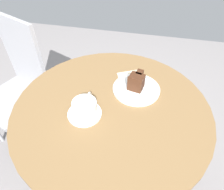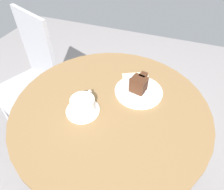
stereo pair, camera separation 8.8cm
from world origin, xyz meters
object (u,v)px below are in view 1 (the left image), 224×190
object	(u,v)px
cake_plate	(136,89)
saucer	(85,114)
teaspoon	(93,109)
cake_slice	(137,81)
coffee_cup	(85,107)
napkin	(132,80)
fork	(145,92)
cafe_chair	(20,80)

from	to	relation	value
cake_plate	saucer	bearing A→B (deg)	135.76
teaspoon	saucer	bearing A→B (deg)	-123.03
cake_plate	cake_slice	size ratio (longest dim) A/B	2.26
saucer	coffee_cup	world-z (taller)	coffee_cup
napkin	saucer	bearing A→B (deg)	148.79
cake_plate	napkin	xyz separation A→B (m)	(0.07, 0.03, -0.00)
cake_plate	fork	bearing A→B (deg)	-118.91
cake_slice	cafe_chair	world-z (taller)	cafe_chair
teaspoon	fork	xyz separation A→B (m)	(0.15, -0.21, 0.00)
fork	napkin	xyz separation A→B (m)	(0.09, 0.07, -0.01)
saucer	napkin	distance (m)	0.32
teaspoon	cafe_chair	xyz separation A→B (m)	(0.33, 0.62, -0.22)
saucer	cafe_chair	size ratio (longest dim) A/B	0.15
coffee_cup	cake_plate	world-z (taller)	coffee_cup
saucer	cake_plate	bearing A→B (deg)	-44.24
teaspoon	cake_plate	bearing A→B (deg)	58.50
teaspoon	cake_slice	bearing A→B (deg)	59.99
saucer	coffee_cup	size ratio (longest dim) A/B	1.06
teaspoon	cake_slice	size ratio (longest dim) A/B	0.99
saucer	fork	size ratio (longest dim) A/B	1.02
coffee_cup	cafe_chair	xyz separation A→B (m)	(0.36, 0.60, -0.25)
coffee_cup	teaspoon	world-z (taller)	coffee_cup
saucer	fork	distance (m)	0.29
saucer	teaspoon	xyz separation A→B (m)	(0.03, -0.03, 0.01)
saucer	teaspoon	distance (m)	0.04
teaspoon	cake_plate	distance (m)	0.24
fork	napkin	distance (m)	0.12
cake_slice	napkin	size ratio (longest dim) A/B	0.54
napkin	cafe_chair	size ratio (longest dim) A/B	0.19
teaspoon	napkin	world-z (taller)	teaspoon
cafe_chair	cake_slice	bearing A→B (deg)	11.68
teaspoon	fork	bearing A→B (deg)	48.14
cake_plate	cafe_chair	world-z (taller)	cafe_chair
teaspoon	fork	world-z (taller)	fork
cake_slice	fork	bearing A→B (deg)	-123.81
coffee_cup	cake_slice	distance (m)	0.28
saucer	napkin	size ratio (longest dim) A/B	0.79
fork	cafe_chair	size ratio (longest dim) A/B	0.15
cake_plate	cafe_chair	bearing A→B (deg)	78.57
cake_plate	fork	size ratio (longest dim) A/B	1.58
cafe_chair	cake_plate	bearing A→B (deg)	11.26
saucer	teaspoon	world-z (taller)	teaspoon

